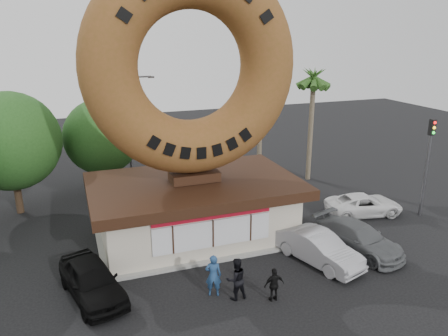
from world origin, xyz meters
TOP-DOWN VIEW (x-y plane):
  - ground at (0.00, 0.00)m, footprint 90.00×90.00m
  - donut_shop at (0.00, 5.98)m, footprint 11.20×7.20m
  - giant_donut at (0.00, 6.00)m, footprint 11.00×2.80m
  - tree_west at (-9.50, 13.00)m, footprint 6.00×6.00m
  - tree_mid at (-4.00, 15.00)m, footprint 5.20×5.20m
  - palm_near at (7.50, 14.00)m, footprint 2.60×2.60m
  - palm_far at (11.00, 12.50)m, footprint 2.60×2.60m
  - street_lamp at (-1.86, 16.00)m, footprint 2.11×0.20m
  - traffic_signal at (14.00, 3.99)m, footprint 0.30×0.38m
  - person_left at (-0.89, 0.24)m, footprint 0.81×0.67m
  - person_center at (-0.06, -0.34)m, footprint 0.96×0.77m
  - person_right at (1.40, -1.04)m, footprint 0.90×0.39m
  - car_black at (-5.83, 1.90)m, footprint 3.03×5.05m
  - car_silver at (4.90, 1.13)m, footprint 2.98×4.97m
  - car_grey at (7.47, 1.44)m, footprint 3.29×5.41m
  - car_white at (10.75, 5.30)m, footprint 5.02×2.94m

SIDE VIEW (x-z plane):
  - ground at x=0.00m, z-range 0.00..0.00m
  - car_white at x=10.75m, z-range 0.00..1.31m
  - car_grey at x=7.47m, z-range 0.00..1.47m
  - person_right at x=1.40m, z-range 0.00..1.53m
  - car_silver at x=4.90m, z-range 0.00..1.55m
  - car_black at x=-5.83m, z-range 0.00..1.61m
  - person_center at x=-0.06m, z-range 0.00..1.89m
  - person_left at x=-0.89m, z-range 0.00..1.92m
  - donut_shop at x=0.00m, z-range -0.13..3.67m
  - traffic_signal at x=14.00m, z-range 0.83..6.90m
  - tree_mid at x=-4.00m, z-range 0.70..7.33m
  - street_lamp at x=-1.86m, z-range 0.48..8.48m
  - tree_west at x=-9.50m, z-range 0.82..8.47m
  - palm_far at x=11.00m, z-range 3.11..11.86m
  - palm_near at x=7.50m, z-range 3.54..13.29m
  - giant_donut at x=0.00m, z-range 3.80..14.80m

